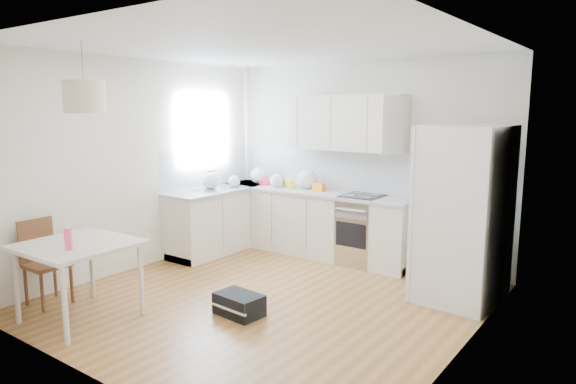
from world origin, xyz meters
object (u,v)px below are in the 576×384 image
object	(u,v)px
refrigerator	(465,214)
dining_chair	(47,263)
dining_table	(78,251)
gym_bag	(239,304)

from	to	relation	value
refrigerator	dining_chair	bearing A→B (deg)	-138.42
dining_table	refrigerator	bearing A→B (deg)	42.88
refrigerator	gym_bag	bearing A→B (deg)	-129.83
dining_table	dining_chair	world-z (taller)	dining_chair
refrigerator	dining_chair	distance (m)	4.48
refrigerator	gym_bag	distance (m)	2.58
dining_table	gym_bag	world-z (taller)	dining_table
gym_bag	dining_table	bearing A→B (deg)	-135.40
dining_chair	dining_table	bearing A→B (deg)	-2.05
dining_chair	gym_bag	distance (m)	2.11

